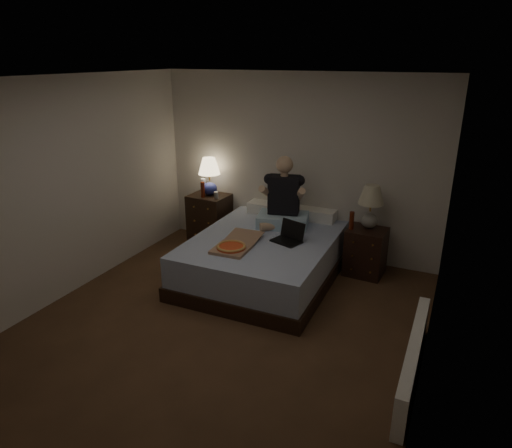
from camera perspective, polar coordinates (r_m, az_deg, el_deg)
The scene contains 19 objects.
floor at distance 4.95m, azimuth -4.48°, elevation -12.62°, with size 4.00×4.50×0.00m, color brown.
ceiling at distance 4.16m, azimuth -5.47°, elevation 17.68°, with size 4.00×4.50×0.00m, color white.
wall_back at distance 6.37m, azimuth 5.14°, elevation 7.23°, with size 4.00×2.50×0.00m, color beige.
wall_front at distance 2.86m, azimuth -28.20°, elevation -12.53°, with size 4.00×2.50×0.00m, color beige.
wall_left at distance 5.62m, azimuth -23.01°, elevation 3.90°, with size 4.50×2.50×0.00m, color beige.
wall_right at distance 3.87m, azimuth 21.82°, elevation -2.98°, with size 4.50×2.50×0.00m, color beige.
bed at distance 5.84m, azimuth 1.24°, elevation -4.02°, with size 1.65×2.20×0.55m, color #5169A3.
nightstand_left at distance 6.98m, azimuth -5.71°, elevation 0.80°, with size 0.56×0.50×0.73m, color black.
nightstand_right at distance 6.05m, azimuth 13.54°, elevation -3.39°, with size 0.47×0.43×0.62m, color black.
lamp_left at distance 6.78m, azimuth -5.84°, elevation 5.92°, with size 0.32×0.32×0.56m, color #293498, non-canonical shape.
lamp_right at distance 5.91m, azimuth 14.12°, elevation 2.10°, with size 0.32×0.32×0.56m, color gray, non-canonical shape.
water_bottle at distance 6.83m, azimuth -6.61°, elevation 4.64°, with size 0.07×0.07×0.25m, color white.
soda_can at distance 6.66m, azimuth -5.02°, elevation 3.61°, with size 0.07×0.07×0.10m, color #B6B7B2.
beer_bottle_left at distance 6.72m, azimuth -6.67°, elevation 4.30°, with size 0.06×0.06×0.23m, color #5A1C0C.
beer_bottle_right at distance 5.87m, azimuth 11.86°, elevation 0.44°, with size 0.06×0.06×0.23m, color #591E0C.
person at distance 5.94m, azimuth 3.45°, elevation 3.98°, with size 0.66×0.52×0.93m, color black, non-canonical shape.
laptop at distance 5.52m, azimuth 3.83°, elevation -1.12°, with size 0.34×0.28×0.24m, color black, non-canonical shape.
pizza_box at distance 5.31m, azimuth -3.12°, elevation -2.94°, with size 0.40×0.76×0.08m, color #A17B60, non-canonical shape.
radiator at distance 4.36m, azimuth 19.00°, elevation -15.72°, with size 0.10×1.60×0.40m, color white.
Camera 1 is at (2.08, -3.60, 2.69)m, focal length 32.00 mm.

